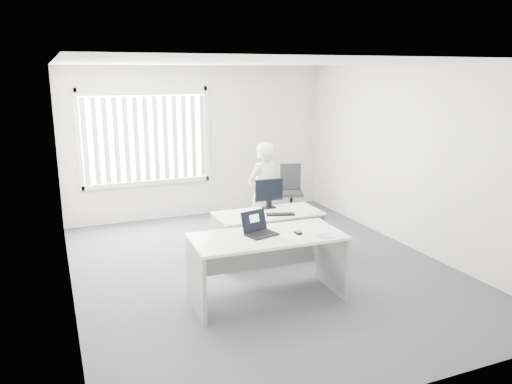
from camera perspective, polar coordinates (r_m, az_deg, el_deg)
name	(u,v)px	position (r m, az deg, el deg)	size (l,w,h in m)	color
ground	(262,268)	(7.08, 0.70, -8.73)	(6.00, 6.00, 0.00)	#4C4C53
wall_back	(199,142)	(9.47, -6.52, 5.69)	(5.00, 0.02, 2.80)	silver
wall_front	(411,238)	(4.18, 17.32, -5.04)	(5.00, 0.02, 2.80)	silver
wall_left	(63,187)	(6.15, -21.18, 0.54)	(0.02, 6.00, 2.80)	silver
wall_right	(413,158)	(7.99, 17.47, 3.68)	(0.02, 6.00, 2.80)	silver
ceiling	(263,63)	(6.55, 0.78, 14.55)	(5.00, 6.00, 0.02)	white
window	(146,137)	(9.18, -12.50, 6.15)	(2.32, 0.06, 1.76)	silver
blinds	(146,139)	(9.13, -12.42, 5.93)	(2.20, 0.10, 1.50)	silver
desk_near	(267,253)	(5.97, 1.30, -7.03)	(1.82, 0.90, 0.82)	white
desk_far	(268,226)	(7.28, 1.42, -3.86)	(1.54, 0.73, 0.70)	white
office_chair	(291,199)	(9.65, 4.02, -0.78)	(0.69, 0.69, 0.96)	black
person	(263,193)	(7.95, 0.79, -0.06)	(0.59, 0.39, 1.63)	silver
laptop	(262,224)	(5.84, 0.68, -3.71)	(0.35, 0.31, 0.27)	black
paper_sheet	(294,236)	(5.89, 4.33, -4.99)	(0.26, 0.18, 0.00)	white
mouse	(298,232)	(5.94, 4.84, -4.60)	(0.06, 0.11, 0.04)	#A7A7AA
booklet	(325,236)	(5.92, 7.93, -4.95)	(0.15, 0.20, 0.01)	white
keyboard	(280,214)	(7.12, 2.81, -2.57)	(0.40, 0.13, 0.02)	black
monitor	(269,194)	(7.42, 1.49, -0.18)	(0.44, 0.13, 0.44)	black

